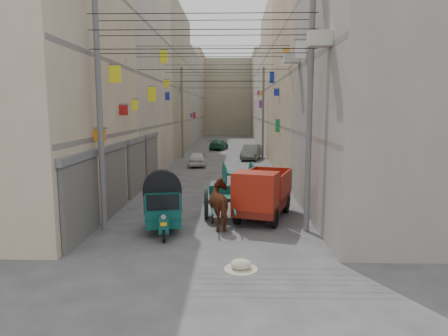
{
  "coord_description": "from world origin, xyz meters",
  "views": [
    {
      "loc": [
        1.04,
        -7.75,
        4.23
      ],
      "look_at": [
        0.68,
        6.5,
        2.17
      ],
      "focal_mm": 32.0,
      "sensor_mm": 36.0,
      "label": 1
    }
  ],
  "objects_px": {
    "second_cart": "(238,174)",
    "feed_sack": "(241,264)",
    "auto_rickshaw": "(163,204)",
    "distant_car_green": "(219,144)",
    "mini_truck": "(261,196)",
    "distant_car_grey": "(251,152)",
    "horse": "(223,204)",
    "distant_car_white": "(197,159)",
    "tonga_cart": "(222,201)"
  },
  "relations": [
    {
      "from": "second_cart",
      "to": "distant_car_green",
      "type": "bearing_deg",
      "value": 84.49
    },
    {
      "from": "auto_rickshaw",
      "to": "second_cart",
      "type": "distance_m",
      "value": 8.6
    },
    {
      "from": "auto_rickshaw",
      "to": "tonga_cart",
      "type": "relative_size",
      "value": 0.81
    },
    {
      "from": "second_cart",
      "to": "feed_sack",
      "type": "xyz_separation_m",
      "value": [
        -0.03,
        -11.5,
        -0.61
      ]
    },
    {
      "from": "second_cart",
      "to": "distant_car_white",
      "type": "height_order",
      "value": "second_cart"
    },
    {
      "from": "mini_truck",
      "to": "distant_car_grey",
      "type": "bearing_deg",
      "value": 106.35
    },
    {
      "from": "distant_car_green",
      "to": "auto_rickshaw",
      "type": "bearing_deg",
      "value": 99.27
    },
    {
      "from": "mini_truck",
      "to": "horse",
      "type": "relative_size",
      "value": 1.93
    },
    {
      "from": "tonga_cart",
      "to": "distant_car_white",
      "type": "distance_m",
      "value": 15.13
    },
    {
      "from": "distant_car_white",
      "to": "distant_car_green",
      "type": "height_order",
      "value": "distant_car_white"
    },
    {
      "from": "feed_sack",
      "to": "auto_rickshaw",
      "type": "bearing_deg",
      "value": 128.76
    },
    {
      "from": "tonga_cart",
      "to": "mini_truck",
      "type": "bearing_deg",
      "value": -16.61
    },
    {
      "from": "mini_truck",
      "to": "horse",
      "type": "bearing_deg",
      "value": -130.04
    },
    {
      "from": "auto_rickshaw",
      "to": "horse",
      "type": "relative_size",
      "value": 1.21
    },
    {
      "from": "mini_truck",
      "to": "feed_sack",
      "type": "bearing_deg",
      "value": -82.25
    },
    {
      "from": "distant_car_green",
      "to": "horse",
      "type": "bearing_deg",
      "value": 103.32
    },
    {
      "from": "auto_rickshaw",
      "to": "distant_car_green",
      "type": "relative_size",
      "value": 0.65
    },
    {
      "from": "distant_car_white",
      "to": "distant_car_grey",
      "type": "xyz_separation_m",
      "value": [
        4.33,
        4.31,
        0.09
      ]
    },
    {
      "from": "auto_rickshaw",
      "to": "mini_truck",
      "type": "distance_m",
      "value": 3.82
    },
    {
      "from": "auto_rickshaw",
      "to": "feed_sack",
      "type": "distance_m",
      "value": 4.38
    },
    {
      "from": "mini_truck",
      "to": "distant_car_grey",
      "type": "height_order",
      "value": "mini_truck"
    },
    {
      "from": "mini_truck",
      "to": "feed_sack",
      "type": "xyz_separation_m",
      "value": [
        -0.84,
        -4.81,
        -0.82
      ]
    },
    {
      "from": "mini_truck",
      "to": "distant_car_white",
      "type": "xyz_separation_m",
      "value": [
        -3.88,
        15.28,
        -0.41
      ]
    },
    {
      "from": "tonga_cart",
      "to": "horse",
      "type": "distance_m",
      "value": 1.26
    },
    {
      "from": "tonga_cart",
      "to": "distant_car_green",
      "type": "xyz_separation_m",
      "value": [
        -1.21,
        28.15,
        -0.14
      ]
    },
    {
      "from": "distant_car_green",
      "to": "feed_sack",
      "type": "bearing_deg",
      "value": 104.06
    },
    {
      "from": "distant_car_grey",
      "to": "distant_car_green",
      "type": "bearing_deg",
      "value": 119.88
    },
    {
      "from": "second_cart",
      "to": "feed_sack",
      "type": "relative_size",
      "value": 3.25
    },
    {
      "from": "horse",
      "to": "distant_car_green",
      "type": "height_order",
      "value": "horse"
    },
    {
      "from": "horse",
      "to": "distant_car_white",
      "type": "distance_m",
      "value": 16.38
    },
    {
      "from": "tonga_cart",
      "to": "distant_car_green",
      "type": "height_order",
      "value": "tonga_cart"
    },
    {
      "from": "distant_car_white",
      "to": "second_cart",
      "type": "bearing_deg",
      "value": 105.79
    },
    {
      "from": "distant_car_grey",
      "to": "tonga_cart",
      "type": "bearing_deg",
      "value": -85.57
    },
    {
      "from": "mini_truck",
      "to": "distant_car_white",
      "type": "bearing_deg",
      "value": 121.92
    },
    {
      "from": "second_cart",
      "to": "distant_car_green",
      "type": "height_order",
      "value": "second_cart"
    },
    {
      "from": "tonga_cart",
      "to": "distant_car_white",
      "type": "bearing_deg",
      "value": 95.02
    },
    {
      "from": "auto_rickshaw",
      "to": "distant_car_green",
      "type": "distance_m",
      "value": 29.95
    },
    {
      "from": "second_cart",
      "to": "distant_car_white",
      "type": "bearing_deg",
      "value": 99.16
    },
    {
      "from": "auto_rickshaw",
      "to": "distant_car_grey",
      "type": "relative_size",
      "value": 0.63
    },
    {
      "from": "auto_rickshaw",
      "to": "second_cart",
      "type": "relative_size",
      "value": 1.33
    },
    {
      "from": "distant_car_white",
      "to": "distant_car_grey",
      "type": "bearing_deg",
      "value": -139.01
    },
    {
      "from": "second_cart",
      "to": "auto_rickshaw",
      "type": "bearing_deg",
      "value": -119.03
    },
    {
      "from": "second_cart",
      "to": "horse",
      "type": "relative_size",
      "value": 0.91
    },
    {
      "from": "auto_rickshaw",
      "to": "distant_car_green",
      "type": "bearing_deg",
      "value": 77.36
    },
    {
      "from": "feed_sack",
      "to": "distant_car_grey",
      "type": "distance_m",
      "value": 24.44
    },
    {
      "from": "distant_car_white",
      "to": "distant_car_green",
      "type": "relative_size",
      "value": 0.85
    },
    {
      "from": "second_cart",
      "to": "distant_car_green",
      "type": "distance_m",
      "value": 21.87
    },
    {
      "from": "mini_truck",
      "to": "distant_car_white",
      "type": "height_order",
      "value": "mini_truck"
    },
    {
      "from": "mini_truck",
      "to": "distant_car_grey",
      "type": "distance_m",
      "value": 19.6
    },
    {
      "from": "tonga_cart",
      "to": "second_cart",
      "type": "xyz_separation_m",
      "value": [
        0.7,
        6.36,
        0.06
      ]
    }
  ]
}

